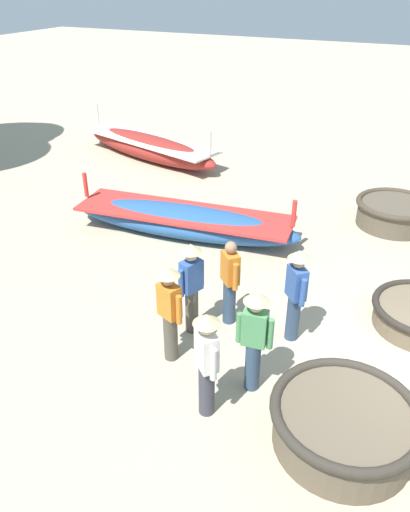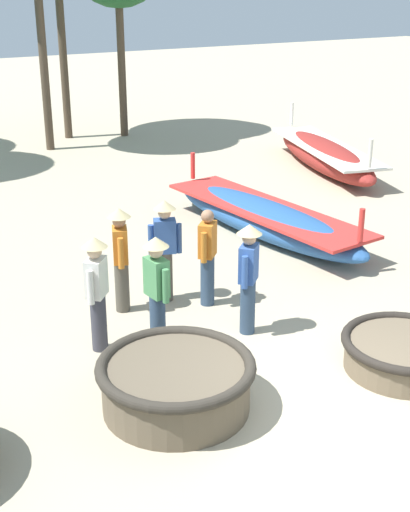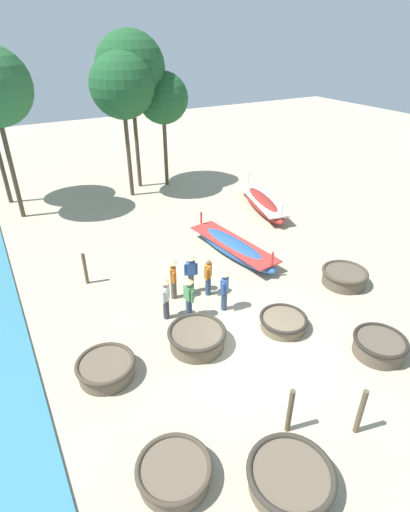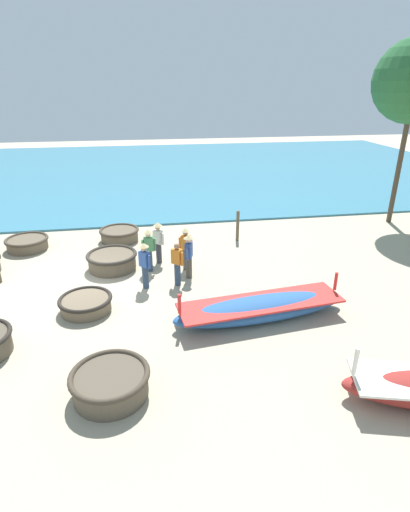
# 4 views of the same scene
# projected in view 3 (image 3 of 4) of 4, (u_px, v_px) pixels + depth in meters

# --- Properties ---
(ground_plane) EXTENTS (80.00, 80.00, 0.00)m
(ground_plane) POSITION_uv_depth(u_px,v_px,m) (256.00, 349.00, 12.96)
(ground_plane) COLOR tan
(coracle_weathered) EXTENTS (1.68, 1.68, 0.63)m
(coracle_weathered) POSITION_uv_depth(u_px,v_px,m) (379.00, 345.00, 12.62)
(coracle_weathered) COLOR brown
(coracle_weathered) RESTS_ON ground
(coracle_nearest) EXTENTS (1.78, 1.78, 0.52)m
(coracle_nearest) POSITION_uv_depth(u_px,v_px,m) (174.00, 472.00, 9.09)
(coracle_nearest) COLOR brown
(coracle_nearest) RESTS_ON ground
(coracle_front_right) EXTENTS (1.77, 1.77, 0.56)m
(coracle_front_right) POSITION_uv_depth(u_px,v_px,m) (106.00, 368.00, 11.84)
(coracle_front_right) COLOR brown
(coracle_front_right) RESTS_ON ground
(coracle_tilted) EXTENTS (1.92, 1.92, 0.64)m
(coracle_tilted) POSITION_uv_depth(u_px,v_px,m) (197.00, 337.00, 12.94)
(coracle_tilted) COLOR brown
(coracle_tilted) RESTS_ON ground
(coracle_center) EXTENTS (1.66, 1.66, 0.46)m
(coracle_center) POSITION_uv_depth(u_px,v_px,m) (283.00, 322.00, 13.77)
(coracle_center) COLOR brown
(coracle_center) RESTS_ON ground
(coracle_far_right) EXTENTS (1.83, 1.83, 0.63)m
(coracle_far_right) POSITION_uv_depth(u_px,v_px,m) (344.00, 276.00, 16.11)
(coracle_far_right) COLOR brown
(coracle_far_right) RESTS_ON ground
(coracle_beside_post) EXTENTS (2.01, 2.01, 0.59)m
(coracle_beside_post) POSITION_uv_depth(u_px,v_px,m) (290.00, 478.00, 8.93)
(coracle_beside_post) COLOR brown
(coracle_beside_post) RESTS_ON ground
(long_boat_blue_hull) EXTENTS (1.85, 5.52, 1.19)m
(long_boat_blue_hull) POSITION_uv_depth(u_px,v_px,m) (233.00, 247.00, 18.26)
(long_boat_blue_hull) COLOR #285693
(long_boat_blue_hull) RESTS_ON ground
(long_boat_white_hull) EXTENTS (2.60, 5.65, 1.36)m
(long_boat_white_hull) POSITION_uv_depth(u_px,v_px,m) (262.00, 203.00, 22.67)
(long_boat_white_hull) COLOR maroon
(long_boat_white_hull) RESTS_ON ground
(fisherman_with_hat) EXTENTS (0.36, 0.50, 1.67)m
(fisherman_with_hat) POSITION_uv_depth(u_px,v_px,m) (173.00, 277.00, 14.95)
(fisherman_with_hat) COLOR #4C473D
(fisherman_with_hat) RESTS_ON ground
(fisherman_hauling) EXTENTS (0.41, 0.39, 1.67)m
(fisherman_hauling) POSITION_uv_depth(u_px,v_px,m) (224.00, 288.00, 14.32)
(fisherman_hauling) COLOR #2D425B
(fisherman_hauling) RESTS_ON ground
(fisherman_standing_right) EXTENTS (0.50, 0.36, 1.67)m
(fisherman_standing_right) POSITION_uv_depth(u_px,v_px,m) (191.00, 271.00, 15.29)
(fisherman_standing_right) COLOR #4C473D
(fisherman_standing_right) RESTS_ON ground
(fisherman_standing_left) EXTENTS (0.36, 0.53, 1.67)m
(fisherman_standing_left) POSITION_uv_depth(u_px,v_px,m) (189.00, 296.00, 13.89)
(fisherman_standing_left) COLOR #2D425B
(fisherman_standing_left) RESTS_ON ground
(fisherman_by_coracle) EXTENTS (0.40, 0.40, 1.57)m
(fisherman_by_coracle) POSITION_uv_depth(u_px,v_px,m) (208.00, 276.00, 15.21)
(fisherman_by_coracle) COLOR #2D425B
(fisherman_by_coracle) RESTS_ON ground
(fisherman_crouching) EXTENTS (0.39, 0.42, 1.67)m
(fisherman_crouching) POSITION_uv_depth(u_px,v_px,m) (165.00, 296.00, 13.89)
(fisherman_crouching) COLOR #383842
(fisherman_crouching) RESTS_ON ground
(mooring_post_inland) EXTENTS (0.14, 0.14, 1.44)m
(mooring_post_inland) POSITION_uv_depth(u_px,v_px,m) (290.00, 411.00, 10.02)
(mooring_post_inland) COLOR brown
(mooring_post_inland) RESTS_ON ground
(mooring_post_shoreline) EXTENTS (0.14, 0.14, 1.38)m
(mooring_post_shoreline) POSITION_uv_depth(u_px,v_px,m) (85.00, 269.00, 15.97)
(mooring_post_shoreline) COLOR brown
(mooring_post_shoreline) RESTS_ON ground
(mooring_post_mid_beach) EXTENTS (0.14, 0.14, 1.48)m
(mooring_post_mid_beach) POSITION_uv_depth(u_px,v_px,m) (361.00, 412.00, 9.97)
(mooring_post_mid_beach) COLOR brown
(mooring_post_mid_beach) RESTS_ON ground
(tree_right_mid) EXTENTS (3.99, 3.99, 9.09)m
(tree_right_mid) POSITION_uv_depth(u_px,v_px,m) (130.00, 68.00, 22.75)
(tree_right_mid) COLOR #4C3D2D
(tree_right_mid) RESTS_ON ground
(tree_tall_back) EXTENTS (3.04, 3.04, 6.92)m
(tree_tall_back) POSITION_uv_depth(u_px,v_px,m) (163.00, 98.00, 23.88)
(tree_tall_back) COLOR #4C3D2D
(tree_tall_back) RESTS_ON ground
(tree_rightmost) EXTENTS (3.55, 3.55, 8.09)m
(tree_rightmost) POSITION_uv_depth(u_px,v_px,m) (122.00, 86.00, 21.73)
(tree_rightmost) COLOR #4C3D2D
(tree_rightmost) RESTS_ON ground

